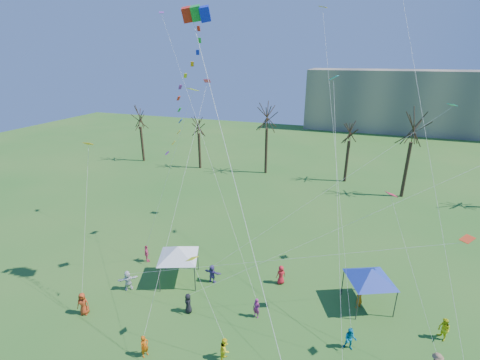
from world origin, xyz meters
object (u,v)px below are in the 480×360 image
(canopy_tent_white, at_px, (178,252))
(distant_building, at_px, (431,102))
(big_box_kite, at_px, (188,96))
(canopy_tent_blue, at_px, (371,274))

(canopy_tent_white, bearing_deg, distant_building, 68.21)
(distant_building, bearing_deg, big_box_kite, -109.42)
(canopy_tent_blue, bearing_deg, big_box_kite, -161.57)
(canopy_tent_white, height_order, canopy_tent_blue, canopy_tent_white)
(distant_building, height_order, canopy_tent_white, distant_building)
(distant_building, distance_m, big_box_kite, 81.43)
(distant_building, distance_m, canopy_tent_white, 80.18)
(distant_building, xyz_separation_m, canopy_tent_blue, (-14.50, -72.25, -4.69))
(canopy_tent_blue, bearing_deg, distant_building, 78.65)
(distant_building, xyz_separation_m, big_box_kite, (-26.93, -76.39, 8.39))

